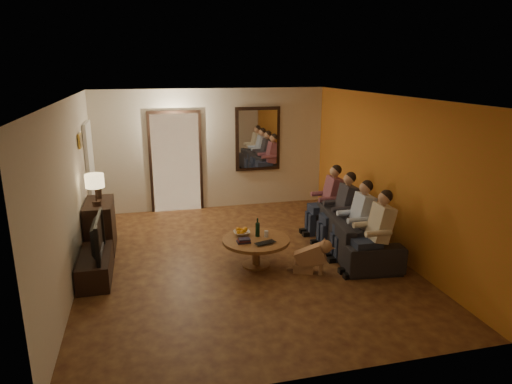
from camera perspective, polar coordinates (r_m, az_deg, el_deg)
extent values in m
cube|color=#3D1910|center=(7.51, -1.69, -8.50)|extent=(5.00, 6.00, 0.01)
cube|color=white|center=(6.87, -1.86, 11.72)|extent=(5.00, 6.00, 0.01)
cube|color=beige|center=(9.97, -5.44, 5.30)|extent=(5.00, 0.02, 2.60)
cube|color=beige|center=(4.34, 6.73, -8.38)|extent=(5.00, 0.02, 2.60)
cube|color=beige|center=(7.01, -22.17, -0.14)|extent=(0.02, 6.00, 2.60)
cube|color=beige|center=(7.97, 16.09, 2.19)|extent=(0.02, 6.00, 2.60)
cube|color=#BF8420|center=(7.97, 16.03, 2.19)|extent=(0.01, 6.00, 2.60)
cube|color=#FFE0A5|center=(9.91, -9.97, 3.61)|extent=(1.00, 0.06, 2.10)
cube|color=black|center=(9.90, -9.97, 3.59)|extent=(1.12, 0.04, 2.22)
cube|color=silver|center=(9.97, -8.50, 2.85)|extent=(0.45, 0.03, 1.70)
cube|color=black|center=(10.09, 0.22, 6.65)|extent=(1.00, 0.05, 1.40)
cube|color=white|center=(10.06, 0.26, 6.62)|extent=(0.86, 0.02, 1.26)
cube|color=white|center=(9.29, -19.90, 1.92)|extent=(0.06, 0.85, 2.04)
cube|color=#B28C33|center=(8.16, -21.16, 5.99)|extent=(0.03, 0.28, 0.24)
cube|color=brown|center=(8.16, -21.05, 6.00)|extent=(0.01, 0.22, 0.18)
cube|color=black|center=(8.23, -18.88, -4.01)|extent=(0.45, 0.95, 0.85)
cube|color=black|center=(7.23, -19.41, -8.78)|extent=(0.45, 1.13, 0.38)
imported|color=black|center=(7.05, -19.76, -5.28)|extent=(0.98, 0.13, 0.57)
imported|color=black|center=(7.96, 12.21, -4.88)|extent=(2.34, 1.14, 0.66)
cylinder|color=brown|center=(7.22, 0.00, -7.54)|extent=(1.25, 1.25, 0.45)
imported|color=white|center=(7.29, -1.80, -5.15)|extent=(0.26, 0.26, 0.06)
cylinder|color=silver|center=(7.21, 1.30, -5.24)|extent=(0.06, 0.06, 0.10)
imported|color=black|center=(6.91, 1.37, -6.52)|extent=(0.38, 0.30, 0.03)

